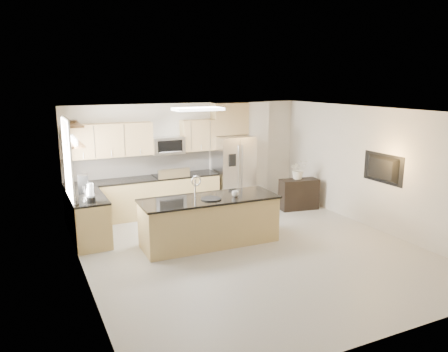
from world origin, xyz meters
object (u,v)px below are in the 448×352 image
television (380,169)px  flower_vase (299,164)px  island (209,221)px  credenza (299,194)px  blender (91,194)px  coffee_maker (83,184)px  bowl (71,121)px  range (171,194)px  platter (211,199)px  refrigerator (233,171)px  cup (235,194)px  microwave (168,145)px  kettle (89,189)px

television → flower_vase: bearing=14.1°
island → flower_vase: size_ratio=3.72×
credenza → blender: blender is taller
credenza → flower_vase: (0.01, 0.07, 0.74)m
coffee_maker → television: (5.61, -2.31, 0.25)m
blender → bowl: 1.51m
credenza → television: 2.34m
range → platter: 2.43m
refrigerator → cup: (-1.13, -2.34, 0.09)m
bowl → credenza: bearing=-2.2°
microwave → flower_vase: (2.98, -1.12, -0.51)m
range → credenza: (2.97, -1.07, -0.10)m
range → microwave: size_ratio=1.50×
range → blender: size_ratio=3.12×
range → bowl: size_ratio=3.44×
cup → flower_vase: (2.45, 1.39, 0.14)m
microwave → cup: size_ratio=5.55×
microwave → coffee_maker: microwave is taller
island → kettle: (-2.05, 1.20, 0.58)m
island → coffee_maker: island is taller
range → bowl: 3.07m
island → television: 3.69m
range → microwave: (0.00, 0.12, 1.16)m
range → platter: range is taller
credenza → platter: bearing=-147.0°
refrigerator → television: (1.85, -3.07, 0.46)m
microwave → flower_vase: microwave is taller
bowl → blender: bearing=-76.7°
microwave → blender: 2.76m
credenza → range: bearing=169.2°
island → platter: size_ratio=6.92×
microwave → flower_vase: size_ratio=1.05×
coffee_maker → flower_vase: bearing=-2.2°
range → kettle: bearing=-152.3°
cup → blender: 2.72m
refrigerator → island: 2.79m
bowl → flower_vase: (5.23, -0.13, -1.26)m
platter → kettle: (-2.04, 1.32, 0.11)m
platter → coffee_maker: 2.64m
refrigerator → kettle: (-3.68, -1.02, 0.16)m
refrigerator → island: size_ratio=0.66×
microwave → bowl: size_ratio=2.30×
range → kettle: kettle is taller
credenza → kettle: 5.04m
credenza → cup: cup is taller
coffee_maker → flower_vase: size_ratio=0.51×
blender → bowl: bowl is taller
island → coffee_maker: (-2.12, 1.46, 0.63)m
kettle → bowl: 1.36m
microwave → refrigerator: bearing=-5.9°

